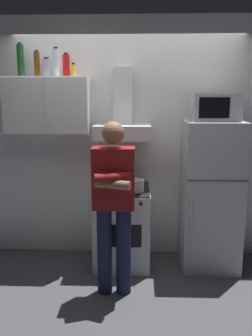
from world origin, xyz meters
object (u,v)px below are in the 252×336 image
microwave (215,107)px  person_standing (114,203)px  range_hood (123,120)px  cooking_pot (134,185)px  bottle_spice_jar (73,70)px  stove_oven (122,227)px  bottle_soda_red (66,65)px  refrigerator (210,196)px  bottle_beer_brown (37,64)px  bottle_vodka_clear (56,63)px  bottle_wine_green (21,60)px  upper_cabinet (48,105)px  bottle_canister_steel (47,68)px

microwave → person_standing: microwave is taller
range_hood → cooking_pot: bearing=-62.1°
microwave → bottle_spice_jar: size_ratio=3.40×
stove_oven → bottle_soda_red: size_ratio=3.57×
refrigerator → microwave: (-0.00, 0.02, 0.94)m
cooking_pot → bottle_soda_red: 1.46m
stove_oven → bottle_beer_brown: (-0.90, 0.15, 1.75)m
bottle_beer_brown → bottle_soda_red: bearing=3.3°
stove_oven → bottle_vodka_clear: bottle_vodka_clear is taller
stove_oven → bottle_soda_red: 1.84m
bottle_wine_green → bottle_soda_red: (0.48, 0.00, -0.05)m
upper_cabinet → cooking_pot: size_ratio=2.97×
microwave → bottle_soda_red: bottle_soda_red is taller
bottle_vodka_clear → refrigerator: bearing=-4.0°
bottle_beer_brown → bottle_vodka_clear: size_ratio=0.91×
stove_oven → cooking_pot: (0.13, -0.12, 0.50)m
bottle_beer_brown → upper_cabinet: bearing=-12.0°
bottle_soda_red → upper_cabinet: bearing=-168.9°
bottle_spice_jar → microwave: bearing=-4.3°
upper_cabinet → bottle_spice_jar: bearing=0.6°
bottle_spice_jar → bottle_vodka_clear: bottle_vodka_clear is taller
bottle_canister_steel → bottle_beer_brown: bearing=160.8°
refrigerator → bottle_canister_steel: bottle_canister_steel is taller
microwave → bottle_soda_red: (-1.55, 0.15, 0.43)m
bottle_beer_brown → bottle_vodka_clear: bottle_vodka_clear is taller
bottle_spice_jar → bottle_wine_green: bearing=176.6°
cooking_pot → bottle_beer_brown: bottle_beer_brown is taller
upper_cabinet → bottle_soda_red: bearing=11.1°
bottle_beer_brown → bottle_wine_green: bearing=175.4°
bottle_spice_jar → bottle_vodka_clear: bearing=-176.2°
bottle_wine_green → person_standing: bearing=-36.7°
bottle_soda_red → person_standing: bearing=-54.6°
cooking_pot → bottle_beer_brown: size_ratio=1.12×
refrigerator → bottle_beer_brown: bearing=175.5°
bottle_spice_jar → bottle_soda_red: bottle_soda_red is taller
upper_cabinet → microwave: (1.75, -0.11, -0.01)m
bottle_wine_green → bottle_beer_brown: (0.18, -0.01, -0.04)m
person_standing → bottle_spice_jar: 1.49m
bottle_wine_green → bottle_canister_steel: 0.30m
cooking_pot → bottle_vodka_clear: bearing=164.0°
cooking_pot → bottle_soda_red: (-0.73, 0.28, 1.23)m
stove_oven → bottle_canister_steel: bottle_canister_steel is taller
person_standing → bottle_vodka_clear: 1.61m
upper_cabinet → bottle_beer_brown: bottle_beer_brown is taller
upper_cabinet → bottle_beer_brown: bearing=168.0°
refrigerator → bottle_soda_red: bearing=173.9°
stove_oven → bottle_spice_jar: 1.76m
range_hood → upper_cabinet: bearing=-179.9°
cooking_pot → bottle_canister_steel: 1.53m
refrigerator → stove_oven: bearing=-180.0°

